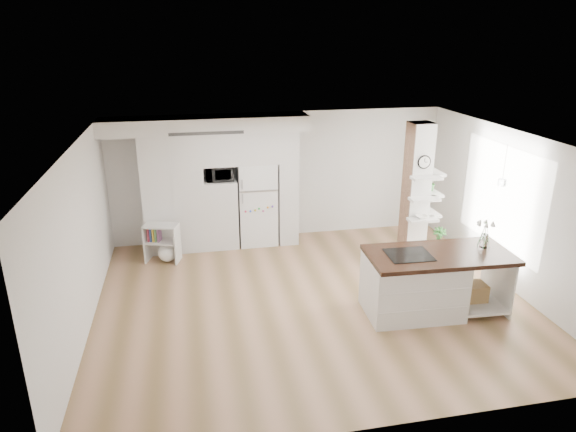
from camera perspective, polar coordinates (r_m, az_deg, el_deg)
name	(u,v)px	position (r m, az deg, el deg)	size (l,w,h in m)	color
floor	(312,300)	(8.70, 2.66, -9.32)	(7.00, 6.00, 0.01)	tan
room	(314,194)	(7.97, 2.87, 2.42)	(7.04, 6.04, 2.72)	white
cabinet_wall	(211,176)	(10.41, -8.59, 4.39)	(4.00, 0.71, 2.70)	silver
refrigerator	(257,203)	(10.68, -3.47, 1.45)	(0.78, 0.69, 1.75)	white
column	(422,195)	(9.94, 14.62, 2.29)	(0.69, 0.90, 2.70)	silver
window	(501,197)	(9.75, 22.63, 1.97)	(2.40, 2.40, 0.00)	white
pendant_light	(413,170)	(8.59, 13.75, 5.00)	(0.12, 0.12, 0.10)	white
kitchen_island	(421,282)	(8.39, 14.54, -7.15)	(2.28, 1.16, 1.58)	silver
bookshelf	(164,245)	(10.24, -13.62, -3.20)	(0.72, 0.54, 0.76)	silver
floor_plant_a	(454,254)	(10.34, 17.95, -3.99)	(0.26, 0.21, 0.46)	#327830
floor_plant_b	(439,240)	(10.83, 16.40, -2.58)	(0.29, 0.29, 0.52)	#327830
microwave	(219,173)	(10.36, -7.63, 4.73)	(0.54, 0.37, 0.30)	#2D2D2D
shelf_plant	(431,183)	(10.14, 15.58, 3.58)	(0.27, 0.23, 0.30)	#327830
decor_bowl	(421,217)	(9.82, 14.60, -0.08)	(0.22, 0.22, 0.05)	white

